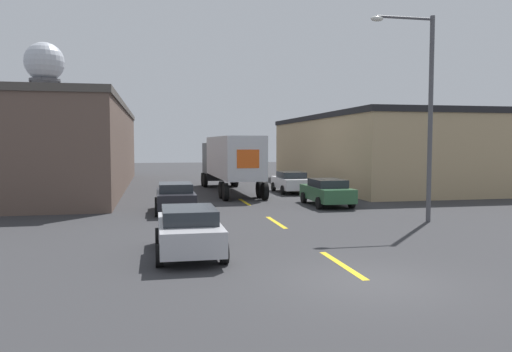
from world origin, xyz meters
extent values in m
plane|color=#333335|center=(0.00, 0.00, 0.00)|extent=(160.00, 160.00, 0.00)
cube|color=gold|center=(0.00, 1.82, 0.00)|extent=(0.20, 3.34, 0.01)
cube|color=gold|center=(0.00, 9.61, 0.00)|extent=(0.20, 3.34, 0.01)
cube|color=gold|center=(0.00, 17.40, 0.00)|extent=(0.20, 3.34, 0.01)
cube|color=brown|center=(-12.54, 28.93, 2.96)|extent=(10.51, 29.90, 5.92)
cube|color=#4C4742|center=(-12.54, 28.93, 6.12)|extent=(10.71, 30.10, 0.40)
cube|color=tan|center=(13.89, 27.42, 2.66)|extent=(13.22, 23.16, 5.33)
cube|color=#232326|center=(13.89, 27.42, 5.53)|extent=(13.42, 23.36, 0.40)
cube|color=black|center=(-0.06, 28.66, 2.02)|extent=(2.39, 3.06, 2.95)
cube|color=silver|center=(0.10, 22.12, 2.55)|extent=(2.67, 9.52, 2.73)
cube|color=#E55619|center=(0.22, 17.38, 2.55)|extent=(1.34, 0.06, 1.09)
cylinder|color=black|center=(1.15, 29.06, 0.54)|extent=(0.31, 1.09, 1.08)
cylinder|color=black|center=(-1.29, 29.00, 0.54)|extent=(0.31, 1.09, 1.08)
cylinder|color=black|center=(1.18, 27.86, 0.54)|extent=(0.31, 1.09, 1.08)
cylinder|color=black|center=(-1.26, 27.80, 0.54)|extent=(0.31, 1.09, 1.08)
cylinder|color=black|center=(1.38, 19.62, 0.54)|extent=(0.31, 1.09, 1.08)
cylinder|color=black|center=(-1.06, 19.56, 0.54)|extent=(0.31, 1.09, 1.08)
cylinder|color=black|center=(1.42, 18.22, 0.54)|extent=(0.31, 1.09, 1.08)
cylinder|color=black|center=(-1.02, 18.16, 0.54)|extent=(0.31, 1.09, 1.08)
cube|color=silver|center=(4.17, 22.25, 0.69)|extent=(1.82, 4.40, 0.73)
cube|color=#23282D|center=(4.17, 22.12, 1.27)|extent=(1.60, 2.29, 0.43)
cylinder|color=black|center=(5.08, 23.61, 0.32)|extent=(0.22, 0.64, 0.64)
cylinder|color=black|center=(3.26, 23.61, 0.32)|extent=(0.22, 0.64, 0.64)
cylinder|color=black|center=(5.08, 20.89, 0.32)|extent=(0.22, 0.64, 0.64)
cylinder|color=black|center=(3.26, 20.89, 0.32)|extent=(0.22, 0.64, 0.64)
cube|color=#2D5B38|center=(4.17, 14.81, 0.69)|extent=(1.82, 4.40, 0.73)
cube|color=#23282D|center=(4.17, 14.67, 1.27)|extent=(1.60, 2.29, 0.43)
cylinder|color=black|center=(5.08, 16.17, 0.32)|extent=(0.22, 0.64, 0.64)
cylinder|color=black|center=(3.26, 16.17, 0.32)|extent=(0.22, 0.64, 0.64)
cylinder|color=black|center=(5.08, 13.44, 0.32)|extent=(0.22, 0.64, 0.64)
cylinder|color=black|center=(3.26, 13.44, 0.32)|extent=(0.22, 0.64, 0.64)
cube|color=#B2B2B7|center=(-4.17, 3.99, 0.69)|extent=(1.82, 4.40, 0.73)
cube|color=#23282D|center=(-4.17, 3.86, 1.27)|extent=(1.60, 2.29, 0.43)
cylinder|color=black|center=(-3.26, 5.35, 0.32)|extent=(0.22, 0.64, 0.64)
cylinder|color=black|center=(-5.08, 5.35, 0.32)|extent=(0.22, 0.64, 0.64)
cylinder|color=black|center=(-3.26, 2.63, 0.32)|extent=(0.22, 0.64, 0.64)
cylinder|color=black|center=(-5.08, 2.63, 0.32)|extent=(0.22, 0.64, 0.64)
cube|color=black|center=(-4.17, 13.78, 0.69)|extent=(1.82, 4.40, 0.73)
cube|color=#23282D|center=(-4.17, 13.65, 1.27)|extent=(1.60, 2.29, 0.43)
cylinder|color=black|center=(-3.26, 15.14, 0.32)|extent=(0.22, 0.64, 0.64)
cylinder|color=black|center=(-5.08, 15.14, 0.32)|extent=(0.22, 0.64, 0.64)
cylinder|color=black|center=(-3.26, 12.42, 0.32)|extent=(0.22, 0.64, 0.64)
cylinder|color=black|center=(-5.08, 12.42, 0.32)|extent=(0.22, 0.64, 0.64)
cylinder|color=#47474C|center=(-15.91, 50.71, 5.49)|extent=(0.28, 0.28, 10.97)
cylinder|color=#47474C|center=(-17.49, 52.29, 5.49)|extent=(0.28, 0.28, 10.97)
cylinder|color=#47474C|center=(-19.06, 50.71, 5.49)|extent=(0.28, 0.28, 10.97)
cylinder|color=#47474C|center=(-17.49, 49.14, 5.49)|extent=(0.28, 0.28, 10.97)
cylinder|color=#4C4C51|center=(-17.49, 50.71, 10.77)|extent=(3.43, 3.43, 0.30)
sphere|color=#B7BCC6|center=(-17.49, 50.71, 12.88)|extent=(4.49, 4.49, 4.49)
cylinder|color=#4C4C51|center=(6.62, 8.46, 4.46)|extent=(0.20, 0.20, 8.92)
cylinder|color=#4C4C51|center=(5.33, 8.46, 8.77)|extent=(2.57, 0.11, 0.11)
ellipsoid|color=silver|center=(4.04, 8.46, 8.67)|extent=(0.56, 0.32, 0.22)
camera|label=1|loc=(-5.20, -11.37, 3.44)|focal=35.00mm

